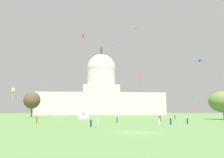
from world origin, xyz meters
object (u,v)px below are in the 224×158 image
tree_west_near (32,100)px  person_red_near_tent (37,120)px  kite_green_low (67,95)px  person_navy_lawn_far_left (91,123)px  person_navy_back_left (188,121)px  kite_magenta_low (139,78)px  kite_orange_low (223,69)px  kite_turquoise_low (194,97)px  person_denim_aisle_center (117,120)px  kite_blue_mid (200,60)px  kite_violet_high (118,43)px  person_olive_front_center (175,118)px  person_navy_deep_crowd (160,118)px  kite_red_mid (83,37)px  tree_east_near (224,102)px  kite_yellow_mid (90,86)px  person_white_edge_east (98,120)px  person_white_mid_left (159,121)px  event_tent (84,111)px  kite_cyan_low (55,105)px  person_tan_mid_center (47,118)px  kite_black_high (135,29)px  person_navy_back_right (171,121)px  kite_pink_mid (111,67)px  kite_lime_mid (45,79)px  capitol_building (101,94)px  kite_gold_low (13,90)px

tree_west_near → person_red_near_tent: tree_west_near is taller
kite_green_low → person_navy_lawn_far_left: bearing=71.8°
person_navy_back_left → kite_magenta_low: (-8.86, 12.91, 12.34)m
person_red_near_tent → kite_orange_low: 53.46m
kite_green_low → kite_turquoise_low: 99.89m
person_navy_lawn_far_left → person_navy_back_left: bearing=-12.2°
person_denim_aisle_center → kite_blue_mid: 54.42m
kite_violet_high → person_olive_front_center: bearing=-94.7°
person_navy_deep_crowd → kite_red_mid: 43.86m
kite_magenta_low → tree_east_near: bearing=-109.8°
kite_yellow_mid → person_navy_lawn_far_left: bearing=-117.3°
kite_violet_high → person_navy_deep_crowd: bearing=-104.5°
kite_turquoise_low → person_white_edge_east: bearing=146.6°
person_navy_lawn_far_left → kite_turquoise_low: size_ratio=0.39×
person_white_mid_left → kite_green_low: bearing=24.3°
tree_east_near → kite_blue_mid: size_ratio=9.93×
event_tent → person_olive_front_center: size_ratio=4.27×
event_tent → kite_blue_mid: kite_blue_mid is taller
kite_violet_high → person_white_edge_east: bearing=-118.6°
event_tent → tree_east_near: 54.76m
person_navy_deep_crowd → person_white_mid_left: (-6.12, -19.57, -0.08)m
person_denim_aisle_center → kite_cyan_low: size_ratio=0.48×
person_tan_mid_center → kite_magenta_low: kite_magenta_low is taller
kite_black_high → person_olive_front_center: bearing=-69.6°
kite_red_mid → kite_orange_low: (41.45, -27.44, -17.42)m
person_navy_back_right → kite_green_low: (-37.41, 121.46, 14.43)m
person_tan_mid_center → kite_green_low: kite_green_low is taller
person_denim_aisle_center → kite_orange_low: size_ratio=0.77×
person_navy_back_left → kite_pink_mid: kite_pink_mid is taller
tree_east_near → person_white_edge_east: (-47.81, -24.96, -5.77)m
person_white_mid_left → kite_lime_mid: bearing=32.8°
kite_yellow_mid → kite_cyan_low: (-28.52, -1.19, -16.25)m
kite_blue_mid → tree_west_near: bearing=-138.4°
person_white_mid_left → kite_red_mid: bearing=37.1°
person_navy_lawn_far_left → kite_pink_mid: (10.57, 85.08, 28.01)m
kite_yellow_mid → kite_cyan_low: bearing=154.2°
event_tent → tree_west_near: 39.12m
person_olive_front_center → kite_black_high: 82.07m
tree_west_near → person_red_near_tent: bearing=-74.5°
capitol_building → person_navy_lawn_far_left: capitol_building is taller
person_olive_front_center → kite_cyan_low: bearing=90.2°
kite_black_high → person_navy_back_left: bearing=-76.1°
tree_east_near → kite_yellow_mid: (-51.95, 114.83, 18.04)m
tree_west_near → kite_blue_mid: size_ratio=9.19×
person_navy_back_right → kite_yellow_mid: kite_yellow_mid is taller
person_navy_back_left → kite_black_high: 107.02m
event_tent → kite_gold_low: bearing=-121.0°
kite_green_low → kite_red_mid: bearing=73.6°
person_red_near_tent → person_navy_deep_crowd: bearing=-37.5°
kite_gold_low → kite_pink_mid: 74.99m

